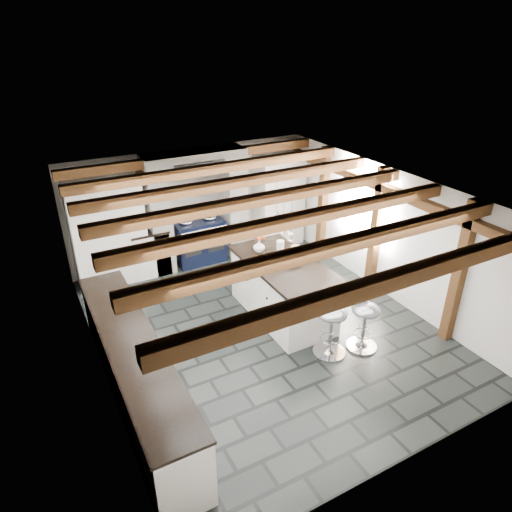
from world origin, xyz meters
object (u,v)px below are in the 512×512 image
range_cooker (199,240)px  kitchen_island (283,288)px  bar_stool_near (364,318)px  bar_stool_far (331,322)px

range_cooker → kitchen_island: size_ratio=0.50×
bar_stool_near → bar_stool_far: bearing=157.6°
range_cooker → bar_stool_far: (0.56, -3.72, 0.10)m
bar_stool_far → bar_stool_near: bearing=-28.1°
range_cooker → kitchen_island: bearing=-79.1°
kitchen_island → bar_stool_far: bearing=-86.4°
bar_stool_far → range_cooker: bearing=83.6°
bar_stool_near → bar_stool_far: bar_stool_far is taller
kitchen_island → bar_stool_far: kitchen_island is taller
range_cooker → bar_stool_far: 3.76m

